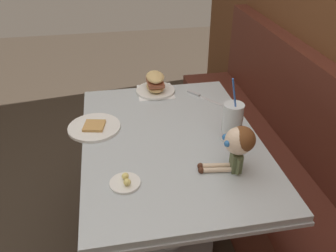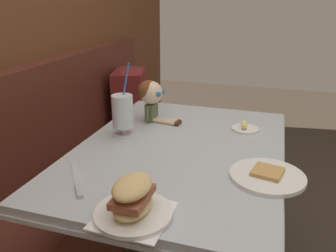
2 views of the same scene
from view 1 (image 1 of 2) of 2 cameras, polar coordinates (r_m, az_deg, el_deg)
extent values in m
plane|color=#382D23|center=(2.11, -4.69, -19.40)|extent=(8.00, 8.00, 0.00)
cube|color=#512319|center=(2.11, 16.78, -11.93)|extent=(2.60, 0.48, 0.45)
cube|color=#512319|center=(1.90, 24.29, 0.11)|extent=(2.60, 0.10, 0.55)
cube|color=#B2BCC1|center=(1.62, 0.52, -2.52)|extent=(1.10, 0.80, 0.03)
cube|color=#B7BABF|center=(1.63, 0.52, -3.18)|extent=(1.11, 0.81, 0.02)
cylinder|color=#A5A8AD|center=(1.85, 0.47, -11.64)|extent=(0.14, 0.14, 0.65)
cylinder|color=gray|center=(2.10, 0.42, -18.43)|extent=(0.48, 0.48, 0.04)
cylinder|color=white|center=(1.71, -11.88, -0.22)|extent=(0.25, 0.25, 0.01)
cube|color=tan|center=(1.70, -11.90, 0.06)|extent=(0.11, 0.11, 0.01)
cylinder|color=silver|center=(1.63, 10.11, -1.91)|extent=(0.10, 0.10, 0.01)
cylinder|color=silver|center=(1.62, 10.18, -1.33)|extent=(0.03, 0.03, 0.03)
cylinder|color=silver|center=(1.58, 10.47, 1.24)|extent=(0.09, 0.09, 0.14)
cylinder|color=pink|center=(1.58, 10.44, 1.00)|extent=(0.08, 0.08, 0.12)
cylinder|color=blue|center=(1.51, 10.84, 3.98)|extent=(0.02, 0.05, 0.22)
cube|color=white|center=(2.01, -2.05, 5.59)|extent=(0.20, 0.20, 0.00)
cylinder|color=white|center=(2.01, -2.06, 5.79)|extent=(0.22, 0.22, 0.01)
ellipsoid|color=tan|center=(2.00, -2.07, 6.42)|extent=(0.15, 0.10, 0.04)
cube|color=#995138|center=(1.99, -2.09, 7.14)|extent=(0.14, 0.09, 0.02)
ellipsoid|color=tan|center=(1.97, -2.10, 7.98)|extent=(0.15, 0.10, 0.04)
cylinder|color=white|center=(1.37, -6.98, -9.19)|extent=(0.12, 0.12, 0.01)
sphere|color=#F4E07A|center=(1.38, -6.97, -8.09)|extent=(0.03, 0.03, 0.03)
sphere|color=#F4E07A|center=(1.35, -6.65, -9.06)|extent=(0.03, 0.03, 0.03)
cube|color=silver|center=(1.93, 7.01, 4.07)|extent=(0.12, 0.10, 0.00)
cube|color=#B2B5BA|center=(1.99, 4.21, 5.36)|extent=(0.08, 0.07, 0.01)
cube|color=#5B6642|center=(1.44, 11.00, -5.58)|extent=(0.07, 0.05, 0.08)
sphere|color=beige|center=(1.38, 11.42, -2.39)|extent=(0.11, 0.11, 0.11)
ellipsoid|color=brown|center=(1.38, 11.94, -2.10)|extent=(0.13, 0.12, 0.10)
sphere|color=#2D6BB2|center=(1.38, 9.29, -1.80)|extent=(0.03, 0.03, 0.03)
sphere|color=#2D6BB2|center=(1.35, 9.63, -2.85)|extent=(0.03, 0.03, 0.03)
cylinder|color=beige|center=(1.45, 7.65, -6.39)|extent=(0.04, 0.12, 0.02)
cylinder|color=beige|center=(1.43, 7.83, -7.10)|extent=(0.04, 0.12, 0.02)
sphere|color=#4C2819|center=(1.44, 5.29, -6.49)|extent=(0.03, 0.03, 0.03)
sphere|color=#4C2819|center=(1.42, 5.43, -7.20)|extent=(0.03, 0.03, 0.03)
cylinder|color=#5B6642|center=(1.46, 10.68, -4.46)|extent=(0.02, 0.02, 0.07)
cylinder|color=#5B6642|center=(1.40, 11.36, -6.48)|extent=(0.02, 0.02, 0.07)
camera|label=2|loc=(2.54, -13.26, 24.18)|focal=36.86mm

